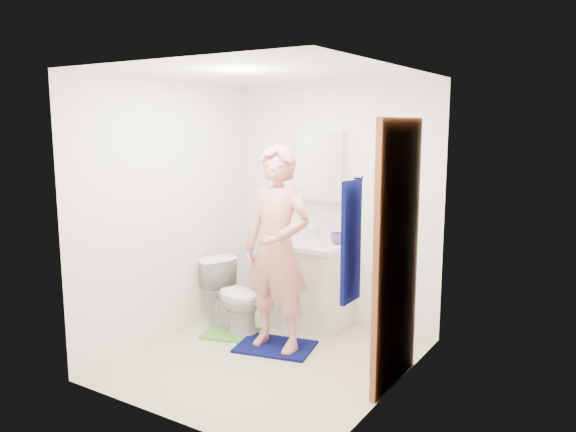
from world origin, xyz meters
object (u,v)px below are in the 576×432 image
object	(u,v)px
man	(277,249)
toothbrush_cup	(337,238)
vanity_cabinet	(309,286)
medicine_cabinet	(321,165)
toilet	(234,296)
towel	(351,242)
soap_dispenser	(283,231)

from	to	relation	value
man	toothbrush_cup	bearing A→B (deg)	77.15
vanity_cabinet	medicine_cabinet	xyz separation A→B (m)	(0.00, 0.22, 1.20)
toilet	towel	bearing A→B (deg)	-103.33
vanity_cabinet	soap_dispenser	world-z (taller)	soap_dispenser
soap_dispenser	man	distance (m)	0.74
soap_dispenser	toothbrush_cup	distance (m)	0.56
towel	soap_dispenser	distance (m)	2.06
medicine_cabinet	towel	size ratio (longest dim) A/B	0.87
towel	man	distance (m)	1.38
toilet	man	distance (m)	0.87
vanity_cabinet	toilet	world-z (taller)	vanity_cabinet
soap_dispenser	toothbrush_cup	world-z (taller)	soap_dispenser
vanity_cabinet	towel	world-z (taller)	towel
vanity_cabinet	towel	size ratio (longest dim) A/B	1.00
towel	soap_dispenser	size ratio (longest dim) A/B	4.18
toilet	soap_dispenser	size ratio (longest dim) A/B	3.61
medicine_cabinet	toothbrush_cup	distance (m)	0.77
vanity_cabinet	toothbrush_cup	xyz separation A→B (m)	(0.28, 0.07, 0.50)
man	soap_dispenser	bearing A→B (deg)	119.66
towel	man	bearing A→B (deg)	144.43
toilet	medicine_cabinet	bearing A→B (deg)	-19.76
toilet	soap_dispenser	world-z (taller)	soap_dispenser
towel	toilet	bearing A→B (deg)	150.65
medicine_cabinet	man	size ratio (longest dim) A/B	0.39
toothbrush_cup	man	bearing A→B (deg)	-103.68
toilet	soap_dispenser	xyz separation A→B (m)	(0.27, 0.46, 0.60)
soap_dispenser	vanity_cabinet	bearing A→B (deg)	11.76
medicine_cabinet	toothbrush_cup	bearing A→B (deg)	-28.78
vanity_cabinet	medicine_cabinet	distance (m)	1.22
vanity_cabinet	toilet	size ratio (longest dim) A/B	1.16
toilet	toothbrush_cup	world-z (taller)	toothbrush_cup
vanity_cabinet	man	distance (m)	0.88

